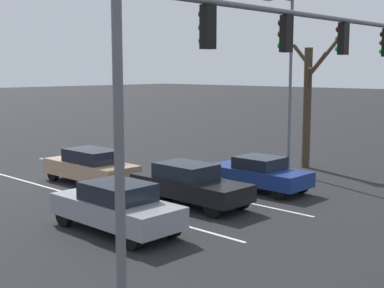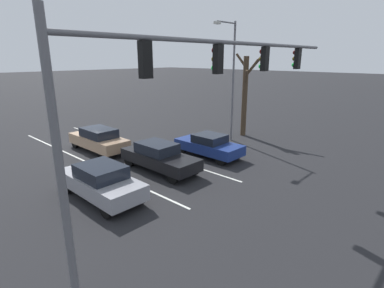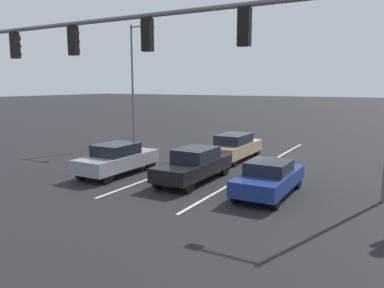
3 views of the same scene
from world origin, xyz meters
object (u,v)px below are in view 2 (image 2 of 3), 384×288
Objects in this scene: car_tan_midlane_second at (99,139)px; street_lamp_left_shoulder at (231,74)px; car_navy_leftlane_front at (209,145)px; bare_tree_near at (245,92)px; car_gray_rightlane_front at (101,181)px; car_black_midlane_front at (159,157)px; traffic_signal_gantry at (204,77)px.

street_lamp_left_shoulder is at bearing 148.93° from car_tan_midlane_second.
car_navy_leftlane_front is 6.56m from bare_tree_near.
car_gray_rightlane_front is (7.48, 0.28, 0.08)m from car_navy_leftlane_front.
car_gray_rightlane_front reaches higher than car_black_midlane_front.
car_gray_rightlane_front is (3.87, 0.70, 0.01)m from car_black_midlane_front.
car_navy_leftlane_front is (-3.61, 0.42, -0.06)m from car_black_midlane_front.
car_gray_rightlane_front is 0.95× the size of car_tan_midlane_second.
car_navy_leftlane_front is 7.49m from car_gray_rightlane_front.
street_lamp_left_shoulder is (-7.35, -0.79, 3.94)m from car_black_midlane_front.
car_navy_leftlane_front is 8.89m from traffic_signal_gantry.
street_lamp_left_shoulder is 1.29× the size of bare_tree_near.
car_black_midlane_front is 3.93m from car_gray_rightlane_front.
bare_tree_near is at bearing -152.83° from traffic_signal_gantry.
street_lamp_left_shoulder is 2.52m from bare_tree_near.
car_tan_midlane_second is at bearing -86.12° from car_black_midlane_front.
car_navy_leftlane_front is 7.09m from car_tan_midlane_second.
car_navy_leftlane_front is at bearing 13.11° from bare_tree_near.
car_navy_leftlane_front is at bearing 17.95° from street_lamp_left_shoulder.
bare_tree_near is at bearing -174.31° from car_black_midlane_front.
car_gray_rightlane_front is at bearing -71.83° from traffic_signal_gantry.
street_lamp_left_shoulder is (-11.23, -1.49, 3.93)m from car_gray_rightlane_front.
car_black_midlane_front is at bearing 93.88° from car_tan_midlane_second.
street_lamp_left_shoulder is at bearing 4.04° from bare_tree_near.
traffic_signal_gantry is 1.70× the size of street_lamp_left_shoulder.
street_lamp_left_shoulder is (-9.77, -5.94, -0.50)m from traffic_signal_gantry.
car_gray_rightlane_front is 6.45m from traffic_signal_gantry.
car_gray_rightlane_front is at bearing 2.13° from car_navy_leftlane_front.
car_black_midlane_front is 1.11× the size of car_navy_leftlane_front.
car_black_midlane_front is 1.06× the size of car_gray_rightlane_front.
bare_tree_near is (-5.85, -1.36, 2.64)m from car_navy_leftlane_front.
car_tan_midlane_second is 0.34× the size of traffic_signal_gantry.
car_black_midlane_front is 9.85m from bare_tree_near.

